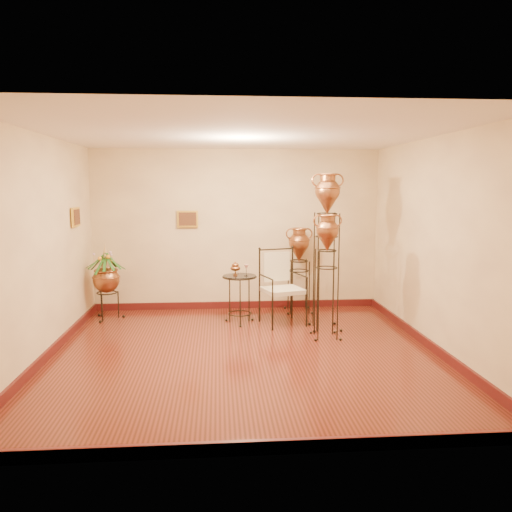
{
  "coord_description": "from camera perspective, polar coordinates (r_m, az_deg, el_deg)",
  "views": [
    {
      "loc": [
        -0.33,
        -6.24,
        2.14
      ],
      "look_at": [
        0.25,
        1.3,
        1.1
      ],
      "focal_mm": 35.0,
      "sensor_mm": 36.0,
      "label": 1
    }
  ],
  "objects": [
    {
      "name": "ground",
      "position": [
        6.61,
        -1.32,
        -11.07
      ],
      "size": [
        5.0,
        5.0,
        0.0
      ],
      "primitive_type": "plane",
      "color": "maroon",
      "rests_on": "ground"
    },
    {
      "name": "side_table",
      "position": [
        7.92,
        -1.89,
        -4.86
      ],
      "size": [
        0.63,
        0.63,
        0.97
      ],
      "rotation": [
        0.0,
        0.0,
        0.22
      ],
      "color": "black",
      "rests_on": "ground"
    },
    {
      "name": "armchair",
      "position": [
        7.83,
        3.08,
        -3.57
      ],
      "size": [
        0.81,
        0.78,
        1.18
      ],
      "rotation": [
        0.0,
        0.0,
        0.29
      ],
      "color": "black",
      "rests_on": "ground"
    },
    {
      "name": "amphora_short",
      "position": [
        8.62,
        4.91,
        -1.55
      ],
      "size": [
        0.47,
        0.47,
        1.49
      ],
      "rotation": [
        0.0,
        0.0,
        0.04
      ],
      "color": "black",
      "rests_on": "ground"
    },
    {
      "name": "planter_urn",
      "position": [
        8.47,
        -16.75,
        -2.22
      ],
      "size": [
        0.72,
        0.72,
        1.27
      ],
      "rotation": [
        0.0,
        0.0,
        0.06
      ],
      "color": "black",
      "rests_on": "ground"
    },
    {
      "name": "amphora_tall",
      "position": [
        7.55,
        8.04,
        0.7
      ],
      "size": [
        0.59,
        0.59,
        2.38
      ],
      "rotation": [
        0.0,
        0.0,
        0.32
      ],
      "color": "black",
      "rests_on": "ground"
    },
    {
      "name": "room_shell",
      "position": [
        6.27,
        -1.43,
        4.1
      ],
      "size": [
        5.02,
        5.02,
        2.81
      ],
      "color": "beige",
      "rests_on": "ground"
    },
    {
      "name": "amphora_mid",
      "position": [
        7.14,
        8.06,
        -2.21
      ],
      "size": [
        0.52,
        0.52,
        1.79
      ],
      "rotation": [
        0.0,
        0.0,
        -0.39
      ],
      "color": "black",
      "rests_on": "ground"
    }
  ]
}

